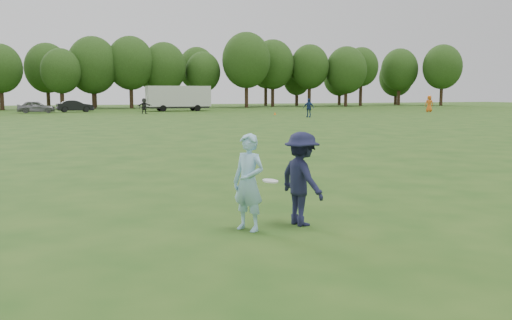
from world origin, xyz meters
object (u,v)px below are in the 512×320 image
object	(u,v)px
defender	(302,179)
player_far_b	(309,108)
thrower	(249,182)
car_f	(75,106)
player_far_c	(429,104)
player_far_d	(144,106)
car_e	(36,107)
field_cone	(275,113)
cargo_trailer	(178,97)

from	to	relation	value
defender	player_far_b	distance (m)	42.93
thrower	car_f	size ratio (longest dim) A/B	0.39
player_far_c	player_far_d	distance (m)	34.10
defender	player_far_b	bearing A→B (deg)	-36.95
player_far_c	player_far_d	bearing A→B (deg)	11.98
player_far_c	defender	bearing A→B (deg)	72.60
player_far_b	car_e	size ratio (longest dim) A/B	0.43
defender	field_cone	bearing A→B (deg)	-32.70
player_far_b	player_far_d	distance (m)	19.37
defender	car_f	xyz separation A→B (m)	(-1.73, 60.93, -0.14)
player_far_b	car_f	world-z (taller)	player_far_b
defender	player_far_d	xyz separation A→B (m)	(5.30, 52.36, 0.03)
defender	car_e	size ratio (longest dim) A/B	0.41
cargo_trailer	player_far_b	bearing A→B (deg)	-69.33
player_far_c	cargo_trailer	size ratio (longest dim) A/B	0.22
defender	car_f	bearing A→B (deg)	-9.22
field_cone	player_far_d	bearing A→B (deg)	149.62
car_f	cargo_trailer	world-z (taller)	cargo_trailer
thrower	player_far_d	xyz separation A→B (m)	(6.33, 52.38, 0.03)
player_far_b	player_far_d	size ratio (longest dim) A/B	1.03
car_e	cargo_trailer	world-z (taller)	cargo_trailer
player_far_b	cargo_trailer	distance (m)	22.88
car_e	car_f	bearing A→B (deg)	-65.90
player_far_c	cargo_trailer	xyz separation A→B (m)	(-27.98, 13.95, 0.76)
car_f	player_far_c	bearing A→B (deg)	-117.91
car_e	cargo_trailer	size ratio (longest dim) A/B	0.46
field_cone	player_far_c	bearing A→B (deg)	2.98
player_far_d	field_cone	bearing A→B (deg)	-40.72
thrower	player_far_b	world-z (taller)	player_far_b
defender	cargo_trailer	world-z (taller)	cargo_trailer
player_far_c	player_far_d	world-z (taller)	player_far_c
cargo_trailer	car_f	bearing A→B (deg)	175.52
defender	field_cone	size ratio (longest dim) A/B	5.67
car_e	field_cone	world-z (taller)	car_e
car_e	cargo_trailer	xyz separation A→B (m)	(16.89, 0.78, 1.07)
defender	cargo_trailer	xyz separation A→B (m)	(10.81, 59.95, 0.92)
player_far_b	field_cone	size ratio (longest dim) A/B	6.03
player_far_c	car_f	size ratio (longest dim) A/B	0.47
car_e	player_far_b	bearing A→B (deg)	-127.53
car_e	thrower	bearing A→B (deg)	-173.10
player_far_d	field_cone	xyz separation A→B (m)	(12.71, -7.45, -0.73)
player_far_d	cargo_trailer	xyz separation A→B (m)	(5.52, 7.58, 0.90)
player_far_d	thrower	bearing A→B (deg)	-107.23
car_f	thrower	bearing A→B (deg)	172.98
defender	car_f	size ratio (longest dim) A/B	0.40
car_f	field_cone	xyz separation A→B (m)	(19.74, -16.02, -0.56)
defender	player_far_d	distance (m)	52.63
player_far_d	defender	bearing A→B (deg)	-106.12
car_e	car_f	size ratio (longest dim) A/B	0.97
player_far_c	car_f	bearing A→B (deg)	2.52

